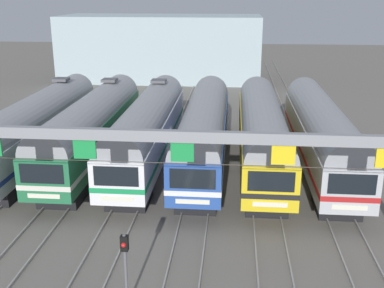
{
  "coord_description": "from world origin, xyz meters",
  "views": [
    {
      "loc": [
        3.83,
        -30.72,
        11.52
      ],
      "look_at": [
        1.38,
        -3.32,
        2.66
      ],
      "focal_mm": 44.66,
      "sensor_mm": 36.0,
      "label": 1
    }
  ],
  "objects": [
    {
      "name": "commuter_train_silver",
      "position": [
        -9.59,
        -0.0,
        2.69
      ],
      "size": [
        2.88,
        18.06,
        5.05
      ],
      "color": "silver",
      "rests_on": "ground"
    },
    {
      "name": "commuter_train_yellow",
      "position": [
        5.75,
        -0.01,
        2.69
      ],
      "size": [
        2.88,
        18.06,
        4.77
      ],
      "color": "gold",
      "rests_on": "ground"
    },
    {
      "name": "maintenance_building",
      "position": [
        -6.02,
        33.43,
        4.22
      ],
      "size": [
        26.16,
        10.0,
        8.43
      ],
      "primitive_type": "cube",
      "color": "#9EB2B7",
      "rests_on": "ground"
    },
    {
      "name": "commuter_train_white",
      "position": [
        -1.92,
        -0.0,
        2.69
      ],
      "size": [
        2.88,
        18.06,
        5.05
      ],
      "color": "white",
      "rests_on": "ground"
    },
    {
      "name": "yard_signal_mast",
      "position": [
        0.0,
        -15.58,
        2.16
      ],
      "size": [
        0.28,
        0.35,
        3.1
      ],
      "color": "#59595E",
      "rests_on": "ground"
    },
    {
      "name": "track_bed",
      "position": [
        -0.0,
        17.0,
        0.07
      ],
      "size": [
        20.68,
        70.0,
        0.15
      ],
      "color": "gray",
      "rests_on": "ground"
    },
    {
      "name": "catenary_gantry",
      "position": [
        0.0,
        -13.5,
        5.32
      ],
      "size": [
        24.41,
        0.44,
        6.97
      ],
      "color": "gray",
      "rests_on": "ground"
    },
    {
      "name": "commuter_train_blue",
      "position": [
        1.92,
        -0.01,
        2.69
      ],
      "size": [
        2.88,
        18.06,
        4.77
      ],
      "color": "#284C9E",
      "rests_on": "ground"
    },
    {
      "name": "ground_plane",
      "position": [
        0.0,
        0.0,
        0.0
      ],
      "size": [
        160.0,
        160.0,
        0.0
      ],
      "primitive_type": "plane",
      "color": "slate"
    },
    {
      "name": "commuter_train_green",
      "position": [
        -5.75,
        -0.0,
        2.69
      ],
      "size": [
        2.88,
        18.06,
        5.05
      ],
      "color": "#236B42",
      "rests_on": "ground"
    },
    {
      "name": "commuter_train_stainless",
      "position": [
        9.59,
        -0.01,
        2.69
      ],
      "size": [
        2.88,
        18.06,
        4.77
      ],
      "color": "#B2B5BA",
      "rests_on": "ground"
    }
  ]
}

